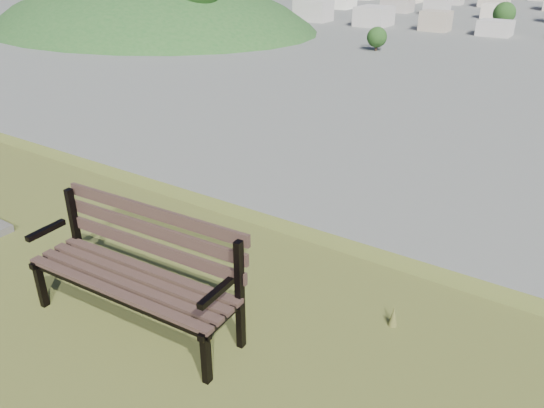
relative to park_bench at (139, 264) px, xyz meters
The scene contains 2 objects.
park_bench is the anchor object (origin of this frame).
green_wooded_hill 211.45m from the park_bench, 136.09° to the left, with size 151.81×121.45×75.90m.
Camera 1 is at (3.51, -0.24, 27.81)m, focal length 35.00 mm.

